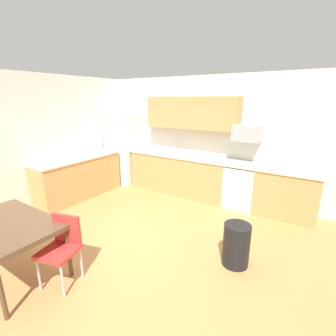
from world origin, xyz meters
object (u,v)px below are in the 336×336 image
at_px(refrigerator, 124,148).
at_px(dining_table, 6,228).
at_px(microwave, 247,133).
at_px(trash_bin, 236,245).
at_px(chair_near_table, 62,244).
at_px(oven_range, 241,186).

bearing_deg(refrigerator, dining_table, -69.74).
height_order(refrigerator, microwave, refrigerator).
height_order(microwave, dining_table, microwave).
distance_m(microwave, trash_bin, 2.43).
bearing_deg(refrigerator, chair_near_table, -58.96).
xyz_separation_m(oven_range, chair_near_table, (-1.18, -3.38, 0.05)).
height_order(oven_range, dining_table, oven_range).
relative_size(oven_range, chair_near_table, 1.07).
height_order(dining_table, chair_near_table, chair_near_table).
bearing_deg(dining_table, chair_near_table, 25.18).
height_order(refrigerator, chair_near_table, refrigerator).
bearing_deg(trash_bin, microwave, 104.46).
bearing_deg(oven_range, refrigerator, -178.55).
height_order(microwave, chair_near_table, microwave).
bearing_deg(oven_range, microwave, 90.00).
distance_m(dining_table, trash_bin, 2.96).
bearing_deg(refrigerator, trash_bin, -26.56).
height_order(refrigerator, oven_range, refrigerator).
distance_m(refrigerator, dining_table, 3.85).
xyz_separation_m(microwave, trash_bin, (0.52, -2.02, -1.24)).
relative_size(refrigerator, microwave, 3.44).
xyz_separation_m(chair_near_table, trash_bin, (1.70, 1.46, -0.20)).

